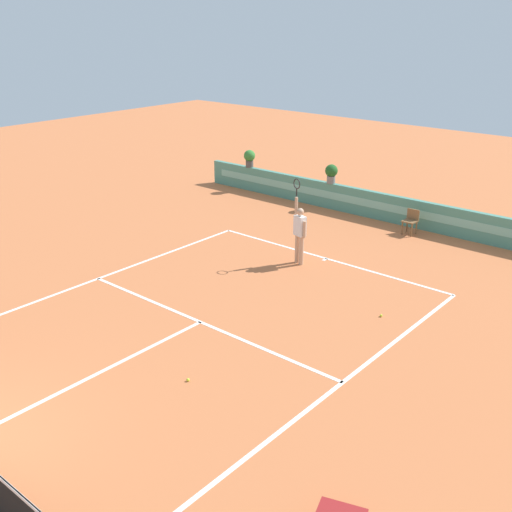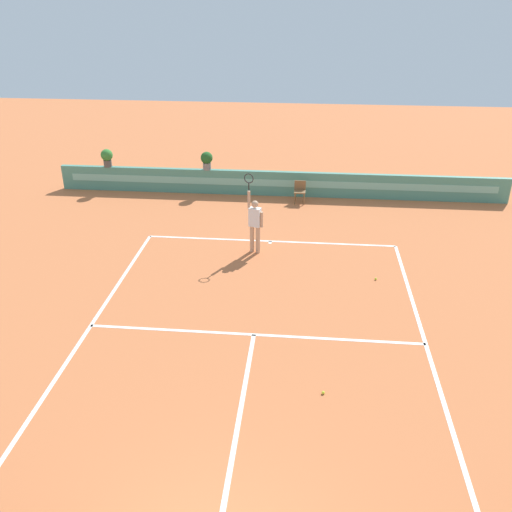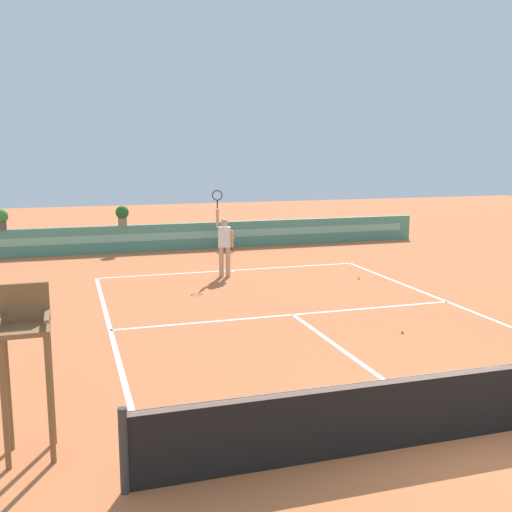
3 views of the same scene
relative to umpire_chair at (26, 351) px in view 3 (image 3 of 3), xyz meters
The scene contains 11 objects.
ground_plane 7.33m from the umpire_chair, 41.09° to the left, with size 60.00×60.00×0.00m, color #C66B3D.
court_lines 7.81m from the umpire_chair, 45.12° to the left, with size 8.32×11.94×0.01m.
net 5.64m from the umpire_chair, 13.10° to the right, with size 8.92×0.10×1.00m.
back_wall_barrier 16.09m from the umpire_chair, 70.25° to the left, with size 18.00×0.21×1.00m.
umpire_chair is the anchor object (origin of this frame).
ball_kid_chair 15.74m from the umpire_chair, 66.35° to the left, with size 0.44×0.44×0.85m.
tennis_player 10.98m from the umpire_chair, 62.91° to the left, with size 0.60×0.31×2.58m.
tennis_ball_near_baseline 7.86m from the umpire_chair, 23.78° to the left, with size 0.07×0.07×0.07m, color #CCE033.
tennis_ball_mid_court 12.04m from the umpire_chair, 43.57° to the left, with size 0.07×0.07×0.07m, color #CCE033.
potted_plant_far_left 15.21m from the umpire_chair, 95.99° to the left, with size 0.48×0.48×0.72m.
potted_plant_left 15.34m from the umpire_chair, 80.51° to the left, with size 0.48×0.48×0.72m.
Camera 3 is at (-4.89, -6.40, 3.76)m, focal length 43.07 mm.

